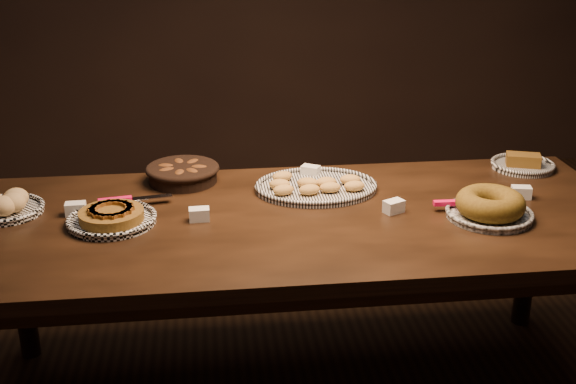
{
  "coord_description": "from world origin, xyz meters",
  "views": [
    {
      "loc": [
        -0.3,
        -2.31,
        1.77
      ],
      "look_at": [
        -0.02,
        0.05,
        0.82
      ],
      "focal_mm": 45.0,
      "sensor_mm": 36.0,
      "label": 1
    }
  ],
  "objects": [
    {
      "name": "madeleine_platter",
      "position": [
        0.1,
        0.23,
        0.77
      ],
      "size": [
        0.47,
        0.38,
        0.05
      ],
      "rotation": [
        0.0,
        0.0,
        -0.39
      ],
      "color": "black",
      "rests_on": "buffet_table"
    },
    {
      "name": "bread_roll_plate",
      "position": [
        -1.02,
        0.13,
        0.78
      ],
      "size": [
        0.26,
        0.26,
        0.08
      ],
      "rotation": [
        0.0,
        0.0,
        -0.07
      ],
      "color": "white",
      "rests_on": "buffet_table"
    },
    {
      "name": "loaf_plate",
      "position": [
        0.99,
        0.37,
        0.77
      ],
      "size": [
        0.26,
        0.26,
        0.06
      ],
      "rotation": [
        0.0,
        0.0,
        -0.32
      ],
      "color": "black",
      "rests_on": "buffet_table"
    },
    {
      "name": "croissant_basket",
      "position": [
        -0.4,
        0.38,
        0.79
      ],
      "size": [
        0.34,
        0.34,
        0.07
      ],
      "rotation": [
        0.0,
        0.0,
        0.36
      ],
      "color": "black",
      "rests_on": "buffet_table"
    },
    {
      "name": "apple_tart_plate",
      "position": [
        -0.64,
        0.01,
        0.77
      ],
      "size": [
        0.36,
        0.34,
        0.06
      ],
      "rotation": [
        0.0,
        0.0,
        -0.02
      ],
      "color": "white",
      "rests_on": "buffet_table"
    },
    {
      "name": "buffet_table",
      "position": [
        0.0,
        0.0,
        0.68
      ],
      "size": [
        2.4,
        1.0,
        0.75
      ],
      "color": "black",
      "rests_on": "ground"
    },
    {
      "name": "bundt_cake_plate",
      "position": [
        0.67,
        -0.1,
        0.79
      ],
      "size": [
        0.34,
        0.32,
        0.1
      ],
      "rotation": [
        0.0,
        0.0,
        0.43
      ],
      "color": "black",
      "rests_on": "buffet_table"
    },
    {
      "name": "tent_cards",
      "position": [
        0.04,
        0.1,
        0.77
      ],
      "size": [
        1.7,
        0.47,
        0.04
      ],
      "color": "white",
      "rests_on": "buffet_table"
    }
  ]
}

